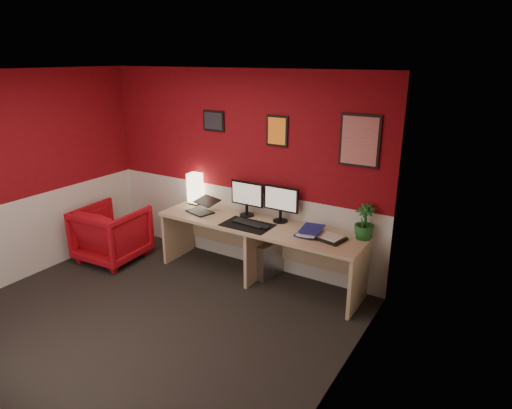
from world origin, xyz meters
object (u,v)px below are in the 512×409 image
(laptop, at_px, (200,204))
(monitor_right, at_px, (281,199))
(potted_plant, at_px, (365,222))
(pc_tower, at_px, (268,258))
(shoji_lamp, at_px, (195,189))
(desk, at_px, (258,252))
(armchair, at_px, (112,233))
(monitor_left, at_px, (247,193))
(zen_tray, at_px, (328,238))

(laptop, xyz_separation_m, monitor_right, (1.03, 0.25, 0.18))
(potted_plant, bearing_deg, monitor_right, -179.47)
(pc_tower, bearing_deg, shoji_lamp, -174.53)
(desk, height_order, armchair, armchair)
(laptop, relative_size, monitor_left, 0.57)
(monitor_right, bearing_deg, monitor_left, -175.63)
(monitor_right, bearing_deg, pc_tower, -159.52)
(shoji_lamp, distance_m, potted_plant, 2.34)
(potted_plant, distance_m, armchair, 3.32)
(monitor_left, relative_size, monitor_right, 1.00)
(zen_tray, height_order, pc_tower, zen_tray)
(monitor_left, bearing_deg, monitor_right, 4.37)
(desk, bearing_deg, laptop, -177.62)
(zen_tray, bearing_deg, pc_tower, 169.90)
(shoji_lamp, bearing_deg, zen_tray, -5.88)
(laptop, height_order, potted_plant, potted_plant)
(pc_tower, bearing_deg, desk, -100.09)
(monitor_left, height_order, zen_tray, monitor_left)
(monitor_left, distance_m, zen_tray, 1.21)
(armchair, bearing_deg, desk, -168.82)
(laptop, relative_size, zen_tray, 0.94)
(monitor_left, bearing_deg, pc_tower, -2.46)
(potted_plant, bearing_deg, armchair, -166.78)
(zen_tray, relative_size, armchair, 0.43)
(desk, bearing_deg, armchair, -165.06)
(laptop, height_order, monitor_right, monitor_right)
(armchair, bearing_deg, zen_tray, -173.06)
(shoji_lamp, xyz_separation_m, zen_tray, (2.02, -0.21, -0.18))
(desk, relative_size, zen_tray, 7.43)
(desk, bearing_deg, shoji_lamp, 168.80)
(potted_plant, bearing_deg, monitor_left, -178.28)
(laptop, height_order, pc_tower, laptop)
(monitor_right, distance_m, zen_tray, 0.78)
(monitor_left, bearing_deg, laptop, -159.64)
(shoji_lamp, relative_size, armchair, 0.49)
(armchair, bearing_deg, monitor_left, -161.27)
(monitor_left, height_order, pc_tower, monitor_left)
(armchair, bearing_deg, pc_tower, -164.96)
(laptop, height_order, monitor_left, monitor_left)
(laptop, distance_m, armchair, 1.32)
(laptop, bearing_deg, monitor_right, 29.45)
(monitor_right, bearing_deg, zen_tray, -15.69)
(pc_tower, distance_m, armchair, 2.15)
(shoji_lamp, relative_size, pc_tower, 0.89)
(monitor_left, relative_size, armchair, 0.71)
(shoji_lamp, relative_size, monitor_left, 0.69)
(monitor_left, bearing_deg, potted_plant, 1.72)
(potted_plant, bearing_deg, pc_tower, -177.11)
(laptop, bearing_deg, desk, 18.32)
(desk, relative_size, armchair, 3.20)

